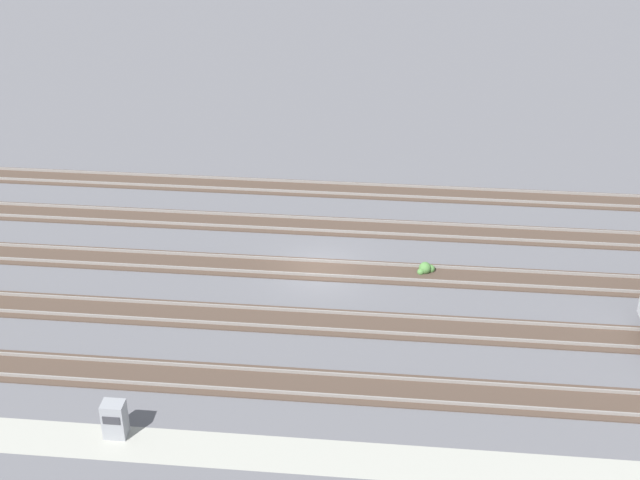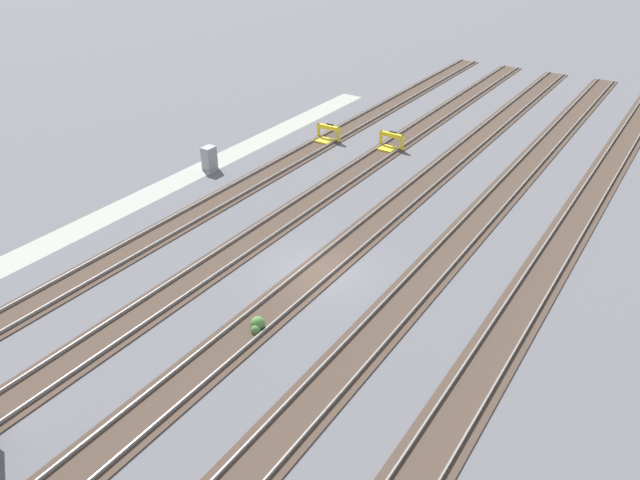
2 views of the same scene
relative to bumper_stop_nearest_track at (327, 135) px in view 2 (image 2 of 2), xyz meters
name	(u,v)px [view 2 (image 2 of 2)]	position (x,y,z in m)	size (l,w,h in m)	color
ground_plane	(320,271)	(15.75, 9.58, -0.51)	(400.00, 400.00, 0.00)	#5B5B60
service_walkway	(130,204)	(15.75, -4.31, -0.51)	(54.00, 2.00, 0.01)	#9E9E93
rail_track_nearest	(181,222)	(15.75, 0.00, -0.47)	(90.00, 2.23, 0.21)	#47382D
rail_track_near_inner	(246,244)	(15.75, 4.79, -0.47)	(90.00, 2.24, 0.21)	#47382D
rail_track_middle	(320,270)	(15.75, 9.58, -0.47)	(90.00, 2.24, 0.21)	#47382D
rail_track_far_inner	(405,300)	(15.75, 14.37, -0.47)	(90.00, 2.23, 0.21)	#47382D
rail_track_farthest	(505,335)	(15.75, 19.16, -0.47)	(90.00, 2.23, 0.21)	#47382D
bumper_stop_nearest_track	(327,135)	(0.00, 0.00, 0.00)	(1.34, 2.00, 1.22)	yellow
bumper_stop_near_inner_track	(390,142)	(-1.13, 4.78, 0.00)	(1.38, 2.01, 1.22)	yellow
electrical_cabinet	(209,158)	(8.92, -3.86, 0.29)	(0.90, 0.73, 1.60)	gray
weed_clump	(257,325)	(21.21, 9.87, -0.27)	(0.92, 0.70, 0.64)	#4C7F3D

